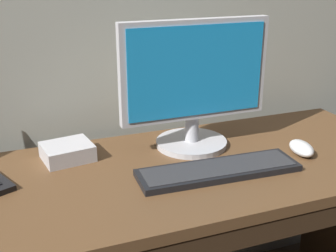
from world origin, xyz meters
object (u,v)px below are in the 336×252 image
external_monitor (194,84)px  computer_mouse (301,148)px  wired_keyboard (219,170)px  external_drive_box (67,152)px

external_monitor → computer_mouse: external_monitor is taller
wired_keyboard → external_drive_box: external_drive_box is taller
external_monitor → wired_keyboard: size_ratio=1.01×
external_monitor → computer_mouse: bearing=-30.2°
wired_keyboard → computer_mouse: (0.32, 0.03, 0.01)m
external_monitor → computer_mouse: size_ratio=4.32×
computer_mouse → external_drive_box: size_ratio=0.77×
computer_mouse → external_drive_box: bearing=172.1°
external_monitor → external_drive_box: size_ratio=3.31×
wired_keyboard → computer_mouse: size_ratio=4.29×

